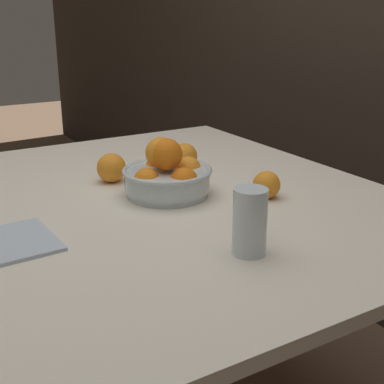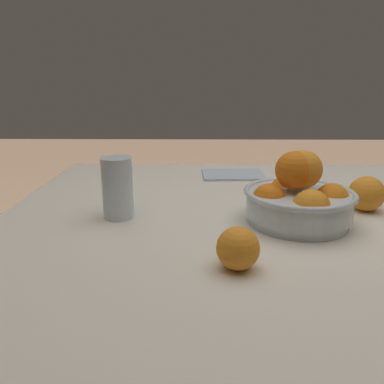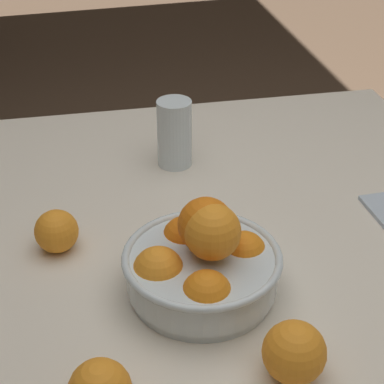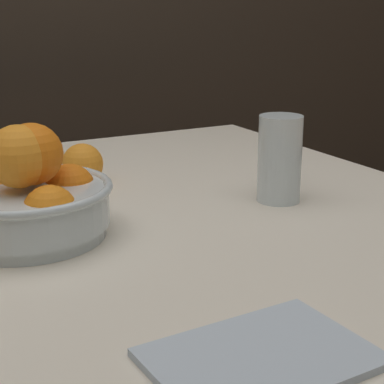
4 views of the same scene
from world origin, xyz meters
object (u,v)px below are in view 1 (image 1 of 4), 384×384
at_px(juice_glass, 250,224).
at_px(orange_loose_near_bowl, 185,156).
at_px(orange_loose_front, 267,185).
at_px(orange_loose_aside, 111,168).
at_px(fruit_bowl, 168,175).

xyz_separation_m(juice_glass, orange_loose_near_bowl, (-0.59, 0.20, -0.02)).
bearing_deg(orange_loose_near_bowl, juice_glass, -18.22).
distance_m(juice_glass, orange_loose_near_bowl, 0.63).
bearing_deg(orange_loose_front, orange_loose_aside, -138.85).
height_order(fruit_bowl, orange_loose_aside, fruit_bowl).
height_order(orange_loose_near_bowl, orange_loose_front, orange_loose_near_bowl).
bearing_deg(orange_loose_front, juice_glass, -44.33).
height_order(fruit_bowl, orange_loose_front, fruit_bowl).
distance_m(juice_glass, orange_loose_front, 0.35).
distance_m(juice_glass, orange_loose_aside, 0.59).
xyz_separation_m(orange_loose_near_bowl, orange_loose_front, (0.35, 0.05, -0.00)).
xyz_separation_m(fruit_bowl, orange_loose_near_bowl, (-0.19, 0.17, -0.02)).
bearing_deg(fruit_bowl, orange_loose_near_bowl, 139.48).
bearing_deg(orange_loose_aside, juice_glass, 5.23).
bearing_deg(orange_loose_aside, fruit_bowl, 24.20).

